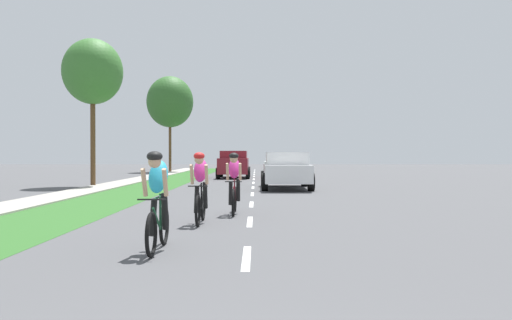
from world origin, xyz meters
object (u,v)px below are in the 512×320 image
Objects in this scene: cyclist_distant at (234,183)px; suv_maroon at (234,164)px; cyclist_trailing at (201,187)px; street_tree_far at (170,102)px; pickup_white at (286,170)px; cyclist_lead at (158,200)px; street_tree_near at (93,72)px.

cyclist_distant is 0.37× the size of suv_maroon.
cyclist_trailing is 34.73m from street_tree_far.
cyclist_trailing is 0.34× the size of pickup_white.
cyclist_trailing is (0.32, 3.19, 0.00)m from cyclist_lead.
cyclist_trailing is at bearing -89.38° from suv_maroon.
cyclist_lead is 37.78m from street_tree_far.
cyclist_lead is 1.00× the size of cyclist_distant.
cyclist_lead is 25.40m from suv_maroon.
pickup_white is (1.91, 9.70, 0.02)m from cyclist_distant.
street_tree_far reaches higher than street_tree_near.
cyclist_lead is 14.95m from pickup_white.
cyclist_distant is 0.34× the size of pickup_white.
cyclist_lead is 0.34× the size of pickup_white.
street_tree_far reaches higher than cyclist_lead.
street_tree_near is at bearing 111.17° from cyclist_lead.
pickup_white is 24.58m from street_tree_far.
street_tree_far reaches higher than pickup_white.
street_tree_near is (-6.51, -8.80, 4.62)m from suv_maroon.
street_tree_far is (-6.21, 11.48, 5.31)m from suv_maroon.
street_tree_near reaches higher than cyclist_trailing.
street_tree_near is at bearing -126.46° from suv_maroon.
pickup_white is at bearing 78.85° from cyclist_distant.
cyclist_distant is (0.99, 4.97, 0.00)m from cyclist_lead.
cyclist_trailing and cyclist_distant have the same top height.
cyclist_trailing is at bearing -63.30° from street_tree_near.
suv_maroon reaches higher than cyclist_lead.
suv_maroon is 0.65× the size of street_tree_near.
pickup_white reaches higher than cyclist_trailing.
cyclist_distant is at bearing 78.73° from cyclist_lead.
street_tree_far is (-6.13, 36.88, 5.45)m from cyclist_lead.
cyclist_distant is 9.88m from pickup_white.
street_tree_near reaches higher than cyclist_distant.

